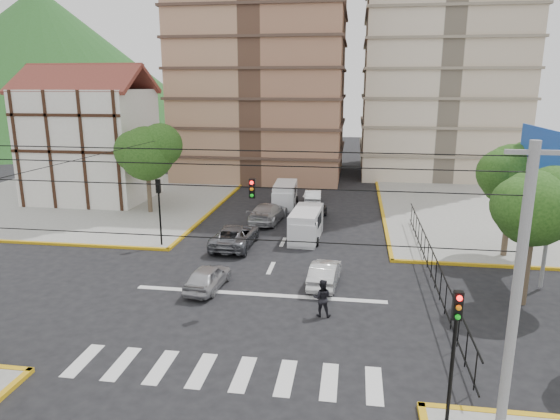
% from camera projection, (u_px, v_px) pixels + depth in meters
% --- Properties ---
extents(ground, '(160.00, 160.00, 0.00)m').
position_uv_depth(ground, '(254.00, 304.00, 24.41)').
color(ground, black).
rests_on(ground, ground).
extents(sidewalk_nw, '(26.00, 26.00, 0.15)m').
position_uv_depth(sidewalk_nw, '(86.00, 199.00, 46.44)').
color(sidewalk_nw, gray).
rests_on(sidewalk_nw, ground).
extents(sidewalk_ne, '(26.00, 26.00, 0.15)m').
position_uv_depth(sidewalk_ne, '(543.00, 215.00, 40.69)').
color(sidewalk_ne, gray).
rests_on(sidewalk_ne, ground).
extents(crosswalk_stripes, '(12.00, 2.40, 0.01)m').
position_uv_depth(crosswalk_stripes, '(222.00, 372.00, 18.66)').
color(crosswalk_stripes, silver).
rests_on(crosswalk_stripes, ground).
extents(stop_line, '(13.00, 0.40, 0.01)m').
position_uv_depth(stop_line, '(259.00, 294.00, 25.56)').
color(stop_line, silver).
rests_on(stop_line, ground).
extents(tudor_building, '(10.80, 8.05, 12.23)m').
position_uv_depth(tudor_building, '(91.00, 143.00, 45.02)').
color(tudor_building, silver).
rests_on(tudor_building, ground).
extents(distant_hill, '(70.00, 70.00, 28.00)m').
position_uv_depth(distant_hill, '(45.00, 65.00, 95.95)').
color(distant_hill, '#23531B').
rests_on(distant_hill, ground).
extents(park_fence, '(0.10, 22.50, 1.66)m').
position_uv_depth(park_fence, '(430.00, 280.00, 27.43)').
color(park_fence, black).
rests_on(park_fence, ground).
extents(billboard, '(0.36, 6.20, 8.10)m').
position_uv_depth(billboard, '(540.00, 170.00, 26.61)').
color(billboard, slate).
rests_on(billboard, ground).
extents(tree_park_a, '(4.41, 3.60, 6.83)m').
position_uv_depth(tree_park_a, '(536.00, 205.00, 23.23)').
color(tree_park_a, '#473828').
rests_on(tree_park_a, ground).
extents(tree_park_c, '(4.65, 3.80, 7.25)m').
position_uv_depth(tree_park_c, '(514.00, 173.00, 29.72)').
color(tree_park_c, '#473828').
rests_on(tree_park_c, ground).
extents(tree_tudor, '(5.39, 4.40, 7.43)m').
position_uv_depth(tree_tudor, '(148.00, 151.00, 40.18)').
color(tree_tudor, '#473828').
rests_on(tree_tudor, ground).
extents(traffic_light_se, '(0.28, 0.22, 4.40)m').
position_uv_depth(traffic_light_se, '(455.00, 336.00, 15.05)').
color(traffic_light_se, black).
rests_on(traffic_light_se, ground).
extents(traffic_light_nw, '(0.28, 0.22, 4.40)m').
position_uv_depth(traffic_light_nw, '(159.00, 201.00, 32.24)').
color(traffic_light_nw, black).
rests_on(traffic_light_nw, ground).
extents(traffic_light_hanging, '(18.00, 9.12, 0.92)m').
position_uv_depth(traffic_light_hanging, '(243.00, 196.00, 21.01)').
color(traffic_light_hanging, black).
rests_on(traffic_light_hanging, ground).
extents(utility_pole_se, '(1.40, 0.28, 9.00)m').
position_uv_depth(utility_pole_se, '(515.00, 304.00, 13.32)').
color(utility_pole_se, slate).
rests_on(utility_pole_se, ground).
extents(van_right_lane, '(2.08, 4.73, 2.09)m').
position_uv_depth(van_right_lane, '(306.00, 226.00, 34.19)').
color(van_right_lane, silver).
rests_on(van_right_lane, ground).
extents(van_left_lane, '(1.99, 4.65, 2.06)m').
position_uv_depth(van_left_lane, '(285.00, 196.00, 43.48)').
color(van_left_lane, silver).
rests_on(van_left_lane, ground).
extents(car_silver_front_left, '(1.90, 3.95, 1.30)m').
position_uv_depth(car_silver_front_left, '(208.00, 277.00, 26.12)').
color(car_silver_front_left, '#AFAFB4').
rests_on(car_silver_front_left, ground).
extents(car_white_front_right, '(1.70, 4.06, 1.30)m').
position_uv_depth(car_white_front_right, '(325.00, 273.00, 26.67)').
color(car_white_front_right, silver).
rests_on(car_white_front_right, ground).
extents(car_grey_mid_left, '(2.56, 5.39, 1.48)m').
position_uv_depth(car_grey_mid_left, '(235.00, 236.00, 32.93)').
color(car_grey_mid_left, slate).
rests_on(car_grey_mid_left, ground).
extents(car_silver_rear_left, '(2.73, 5.42, 1.51)m').
position_uv_depth(car_silver_rear_left, '(268.00, 213.00, 38.75)').
color(car_silver_rear_left, '#B1B2B6').
rests_on(car_silver_rear_left, ground).
extents(car_darkgrey_mid_right, '(2.30, 4.70, 1.54)m').
position_uv_depth(car_darkgrey_mid_right, '(312.00, 211.00, 39.31)').
color(car_darkgrey_mid_right, '#262628').
rests_on(car_darkgrey_mid_right, ground).
extents(car_white_rear_right, '(1.62, 4.10, 1.33)m').
position_uv_depth(car_white_rear_right, '(313.00, 197.00, 44.61)').
color(car_white_rear_right, white).
rests_on(car_white_rear_right, ground).
extents(pedestrian_crosswalk, '(0.88, 0.69, 1.79)m').
position_uv_depth(pedestrian_crosswalk, '(322.00, 298.00, 22.99)').
color(pedestrian_crosswalk, black).
rests_on(pedestrian_crosswalk, ground).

